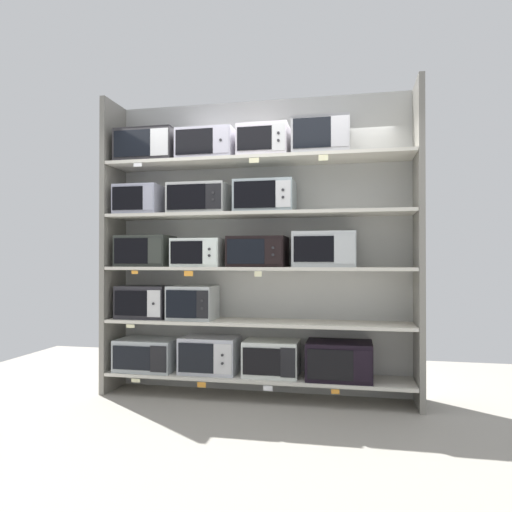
{
  "coord_description": "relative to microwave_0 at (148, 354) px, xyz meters",
  "views": [
    {
      "loc": [
        0.88,
        -4.31,
        1.26
      ],
      "look_at": [
        0.0,
        0.0,
        1.3
      ],
      "focal_mm": 33.43,
      "sensor_mm": 36.0,
      "label": 1
    }
  ],
  "objects": [
    {
      "name": "price_tag_6",
      "position": [
        0.49,
        -0.22,
        0.79
      ],
      "size": [
        0.09,
        0.0,
        0.05
      ],
      "primitive_type": "cube",
      "color": "orange"
    },
    {
      "name": "price_tag_10",
      "position": [
        1.7,
        -0.22,
        1.78
      ],
      "size": [
        0.08,
        0.0,
        0.05
      ],
      "primitive_type": "cube",
      "color": "beige"
    },
    {
      "name": "price_tag_3",
      "position": [
        1.8,
        -0.22,
        -0.2
      ],
      "size": [
        0.07,
        0.0,
        0.04
      ],
      "primitive_type": "cube",
      "color": "orange"
    },
    {
      "name": "microwave_15",
      "position": [
        1.14,
        0.0,
        1.99
      ],
      "size": [
        0.46,
        0.37,
        0.3
      ],
      "color": "silver",
      "rests_on": "shelf_4"
    },
    {
      "name": "price_tag_0",
      "position": [
        -0.02,
        -0.22,
        -0.2
      ],
      "size": [
        0.09,
        0.0,
        0.03
      ],
      "primitive_type": "cube",
      "color": "beige"
    },
    {
      "name": "shelf_2",
      "position": [
        1.07,
        0.0,
        0.83
      ],
      "size": [
        2.81,
        0.44,
        0.03
      ],
      "primitive_type": "cube",
      "color": "beige"
    },
    {
      "name": "price_tag_1",
      "position": [
        0.61,
        -0.22,
        -0.21
      ],
      "size": [
        0.08,
        0.0,
        0.05
      ],
      "primitive_type": "cube",
      "color": "orange"
    },
    {
      "name": "microwave_10",
      "position": [
        -0.07,
        -0.0,
        1.49
      ],
      "size": [
        0.43,
        0.43,
        0.28
      ],
      "color": "#9A9CAE",
      "rests_on": "shelf_3"
    },
    {
      "name": "microwave_7",
      "position": [
        0.53,
        -0.0,
        0.98
      ],
      "size": [
        0.46,
        0.42,
        0.26
      ],
      "color": "silver",
      "rests_on": "shelf_2"
    },
    {
      "name": "shelf_3",
      "position": [
        1.07,
        0.0,
        1.33
      ],
      "size": [
        2.81,
        0.44,
        0.03
      ],
      "primitive_type": "cube",
      "color": "beige"
    },
    {
      "name": "microwave_3",
      "position": [
        1.82,
        -0.0,
        0.02
      ],
      "size": [
        0.58,
        0.41,
        0.33
      ],
      "color": "black",
      "rests_on": "shelf_0"
    },
    {
      "name": "microwave_5",
      "position": [
        0.46,
        -0.0,
        0.51
      ],
      "size": [
        0.43,
        0.37,
        0.32
      ],
      "color": "#B5BAB9",
      "rests_on": "shelf_1"
    },
    {
      "name": "price_tag_8",
      "position": [
        -0.01,
        -0.22,
        1.79
      ],
      "size": [
        0.08,
        0.0,
        0.03
      ],
      "primitive_type": "cube",
      "color": "white"
    },
    {
      "name": "microwave_13",
      "position": [
        0.0,
        -0.0,
        2.0
      ],
      "size": [
        0.57,
        0.39,
        0.31
      ],
      "color": "#2D2B2E",
      "rests_on": "shelf_4"
    },
    {
      "name": "price_tag_5",
      "position": [
        -0.03,
        -0.22,
        0.8
      ],
      "size": [
        0.06,
        0.0,
        0.03
      ],
      "primitive_type": "cube",
      "color": "orange"
    },
    {
      "name": "microwave_11",
      "position": [
        0.51,
        -0.0,
        1.49
      ],
      "size": [
        0.55,
        0.35,
        0.29
      ],
      "color": "#B6B8B5",
      "rests_on": "shelf_3"
    },
    {
      "name": "microwave_9",
      "position": [
        1.69,
        0.0,
        1.0
      ],
      "size": [
        0.56,
        0.38,
        0.32
      ],
      "color": "#B0B4B5",
      "rests_on": "shelf_2"
    },
    {
      "name": "microwave_0",
      "position": [
        0.0,
        0.0,
        0.0
      ],
      "size": [
        0.56,
        0.41,
        0.3
      ],
      "color": "#9EA6A8",
      "rests_on": "shelf_0"
    },
    {
      "name": "microwave_2",
      "position": [
        1.21,
        -0.0,
        0.01
      ],
      "size": [
        0.5,
        0.35,
        0.32
      ],
      "color": "silver",
      "rests_on": "shelf_0"
    },
    {
      "name": "price_tag_2",
      "position": [
        1.22,
        -0.22,
        -0.21
      ],
      "size": [
        0.08,
        0.0,
        0.04
      ],
      "primitive_type": "cube",
      "color": "white"
    },
    {
      "name": "back_panel",
      "position": [
        1.07,
        0.24,
        1.05
      ],
      "size": [
        3.01,
        0.04,
        2.82
      ],
      "primitive_type": "cube",
      "color": "#B2B2AD",
      "rests_on": "ground"
    },
    {
      "name": "price_tag_9",
      "position": [
        1.09,
        -0.22,
        1.79
      ],
      "size": [
        0.09,
        0.0,
        0.04
      ],
      "primitive_type": "cube",
      "color": "beige"
    },
    {
      "name": "microwave_14",
      "position": [
        0.6,
        -0.0,
        1.98
      ],
      "size": [
        0.53,
        0.41,
        0.28
      ],
      "color": "#B6B3C3",
      "rests_on": "shelf_4"
    },
    {
      "name": "ground",
      "position": [
        1.07,
        -1.0,
        -0.37
      ],
      "size": [
        6.81,
        6.0,
        0.02
      ],
      "primitive_type": "cube",
      "color": "gray"
    },
    {
      "name": "shelf_1",
      "position": [
        1.07,
        0.0,
        0.33
      ],
      "size": [
        2.81,
        0.44,
        0.03
      ],
      "primitive_type": "cube",
      "color": "beige"
    },
    {
      "name": "shelf_0",
      "position": [
        1.07,
        0.0,
        -0.16
      ],
      "size": [
        2.81,
        0.44,
        0.03
      ],
      "primitive_type": "cube",
      "color": "beige",
      "rests_on": "ground"
    },
    {
      "name": "microwave_16",
      "position": [
        1.67,
        -0.0,
        2.0
      ],
      "size": [
        0.5,
        0.43,
        0.32
      ],
      "color": "#BAB9BC",
      "rests_on": "shelf_4"
    },
    {
      "name": "microwave_4",
      "position": [
        -0.04,
        -0.0,
        0.5
      ],
      "size": [
        0.49,
        0.34,
        0.31
      ],
      "color": "#2B292E",
      "rests_on": "shelf_1"
    },
    {
      "name": "price_tag_7",
      "position": [
        1.13,
        -0.22,
        0.79
      ],
      "size": [
        0.06,
        0.0,
        0.05
      ],
      "primitive_type": "cube",
      "color": "beige"
    },
    {
      "name": "upright_right",
      "position": [
        2.5,
        0.0,
        1.05
      ],
      "size": [
        0.05,
        0.44,
        2.82
      ],
      "primitive_type": "cube",
      "color": "gray",
      "rests_on": "ground"
    },
    {
      "name": "price_tag_4",
      "position": [
        -0.07,
        -0.22,
        0.3
      ],
      "size": [
        0.08,
        0.0,
        0.03
      ],
      "primitive_type": "cube",
      "color": "beige"
    },
    {
      "name": "shelf_4",
      "position": [
        1.07,
        0.0,
        1.83
      ],
      "size": [
        2.81,
        0.44,
        0.03
      ],
      "primitive_type": "cube",
      "color": "beige"
    },
    {
      "name": "upright_left",
      "position": [
        -0.37,
        0.0,
        1.05
      ],
      "size": [
        0.05,
        0.44,
        2.82
      ],
      "primitive_type": "cube",
      "color": "gray",
      "rests_on": "ground"
    },
    {
      "name": "microwave_1",
      "position": [
        0.62,
        -0.0,
        0.02
      ],
      "size": [
        0.53,
        0.35,
        0.34
      ],
      "color": "#B5B9C2",
      "rests_on": "shelf_0"
    },
    {
      "name": "microwave_12",
      "position": [
        1.15,
        -0.0,
        1.49
      ],
      "size": [
        0.54,
        0.37,
        0.29
      ],
      "color": "#97A5A9",
      "rests_on": "shelf_3"
    },
    {
      "name": "microwave_8",
      "position": [
        1.09,
        -0.0,
        0.99
      ],
      "size": [
        0.52,
        0.43,
        0.28
      ],
      "color": "black",
      "rests_on": "shelf_2"
    },
    {
      "name": "microwave_6",
      "position": [
        -0.03,
        -0.0,
        1.0
      ],
      "size": [
        0.51,
        0.36,
        0.3
      ],
      "color": "#2F342E",
      "rests_on": "shelf_2"
    }
  ]
}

